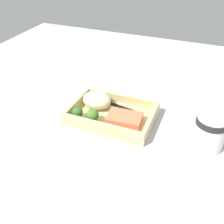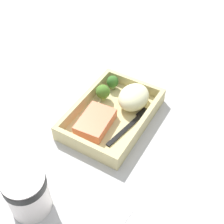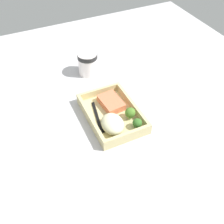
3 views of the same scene
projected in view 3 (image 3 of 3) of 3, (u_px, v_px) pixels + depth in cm
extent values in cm
cube|color=#B6B4B8|center=(112.00, 119.00, 98.42)|extent=(160.00, 160.00, 2.00)
cube|color=#C7B881|center=(112.00, 116.00, 97.29)|extent=(26.21, 18.12, 1.20)
cube|color=#C7B881|center=(91.00, 119.00, 93.23)|extent=(26.21, 1.20, 3.12)
cube|color=#C7B881|center=(132.00, 105.00, 98.29)|extent=(26.21, 1.20, 3.12)
cube|color=#C7B881|center=(99.00, 92.00, 103.77)|extent=(1.20, 15.72, 3.12)
cube|color=#C7B881|center=(128.00, 136.00, 87.75)|extent=(1.20, 15.72, 3.12)
cube|color=#E5734D|center=(111.00, 103.00, 99.61)|extent=(10.92, 7.98, 2.69)
ellipsoid|color=beige|center=(113.00, 124.00, 89.95)|extent=(9.57, 7.65, 5.47)
cylinder|color=#80A455|center=(137.00, 126.00, 91.89)|extent=(1.28, 1.28, 1.48)
sphere|color=#336424|center=(137.00, 123.00, 90.71)|extent=(3.37, 3.37, 3.37)
cylinder|color=#7DA05A|center=(130.00, 116.00, 95.13)|extent=(1.45, 1.45, 1.72)
sphere|color=#477526|center=(130.00, 113.00, 93.78)|extent=(3.83, 3.83, 3.83)
cube|color=black|center=(96.00, 114.00, 97.04)|extent=(12.39, 3.39, 0.44)
cube|color=black|center=(101.00, 129.00, 91.62)|extent=(3.75, 2.79, 0.44)
cylinder|color=white|center=(88.00, 63.00, 113.48)|extent=(8.26, 8.26, 10.18)
cylinder|color=black|center=(87.00, 56.00, 110.81)|extent=(8.51, 8.51, 1.83)
cube|color=white|center=(70.00, 87.00, 110.01)|extent=(9.82, 15.61, 0.24)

